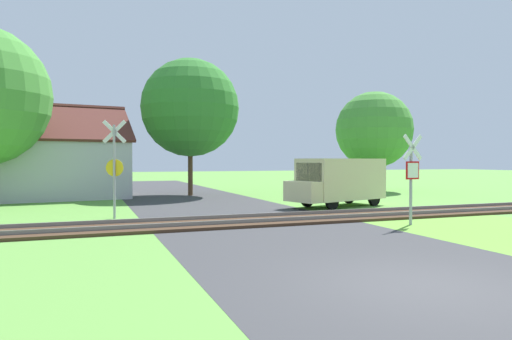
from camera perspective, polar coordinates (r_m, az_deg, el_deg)
The scene contains 9 objects.
ground_plane at distance 8.53m, azimuth 20.42°, elevation -13.55°, with size 160.00×160.00×0.00m, color #5B933D.
road_asphalt at distance 10.08m, azimuth 12.82°, elevation -11.18°, with size 7.16×80.00×0.01m, color #38383A.
rail_track at distance 15.94m, azimuth -0.43°, elevation -6.36°, with size 60.00×2.60×0.22m.
stop_sign_near at distance 16.05m, azimuth 18.88°, elevation -0.42°, with size 0.87×0.20×3.03m.
crossing_sign_far at distance 17.65m, azimuth -17.29°, elevation 0.80°, with size 0.85×0.29×3.66m.
house at distance 28.77m, azimuth -23.73°, elevation 0.44°, with size 8.51×7.45×5.44m.
tree_center at distance 28.40m, azimuth -8.23°, elevation 7.70°, with size 5.97×5.97×8.36m.
tree_far at distance 33.15m, azimuth 14.54°, elevation 4.88°, with size 5.34×5.34×6.97m.
mail_truck at distance 21.59m, azimuth 10.29°, elevation -1.24°, with size 5.22×3.17×2.24m.
Camera 1 is at (-5.41, -6.23, 2.16)m, focal length 32.00 mm.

